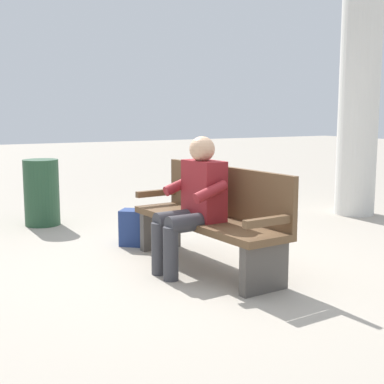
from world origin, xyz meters
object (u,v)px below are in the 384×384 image
Objects in this scene: person_seated at (193,201)px; backpack at (136,228)px; bench_near at (212,216)px; support_pillar at (360,67)px; trash_bin at (42,192)px.

person_seated is 3.14× the size of backpack.
backpack is at bearing -0.80° from person_seated.
bench_near reaches higher than backpack.
support_pillar is at bearing -72.42° from bench_near.
backpack is 3.76m from support_pillar.
support_pillar is at bearing -108.92° from trash_bin.
person_seated is at bearing -176.50° from backpack.
backpack is 1.63m from trash_bin.
support_pillar is 4.87× the size of trash_bin.
support_pillar reaches higher than bench_near.
backpack is (1.12, 0.07, -0.44)m from person_seated.
support_pillar is (0.15, -3.30, 1.79)m from backpack.
support_pillar is at bearing -87.38° from backpack.
bench_near is 4.88× the size of backpack.
person_seated is 1.21m from backpack.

